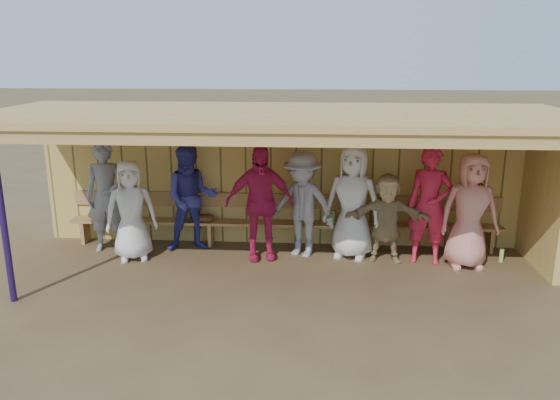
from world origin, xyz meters
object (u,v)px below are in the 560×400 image
object	(u,v)px
player_c	(191,198)
player_h	(470,211)
player_a	(107,197)
player_b	(131,210)
bench	(283,217)
player_e	(302,205)
player_g	(429,206)
player_extra	(353,202)
player_f	(387,218)
player_d	(260,203)

from	to	relation	value
player_c	player_h	distance (m)	4.59
player_a	player_b	xyz separation A→B (m)	(0.55, -0.39, -0.12)
bench	player_c	bearing A→B (deg)	-168.92
bench	player_b	bearing A→B (deg)	-161.77
player_b	player_e	distance (m)	2.83
player_h	player_a	bearing A→B (deg)	173.96
player_g	bench	xyz separation A→B (m)	(-2.41, 0.63, -0.44)
player_b	player_a	bearing A→B (deg)	125.50
player_c	player_g	world-z (taller)	player_g
player_c	player_g	bearing A→B (deg)	-17.25
player_a	player_e	world-z (taller)	player_a
player_h	player_extra	distance (m)	1.85
player_a	player_g	world-z (taller)	player_g
player_h	player_b	bearing A→B (deg)	177.73
player_a	player_c	world-z (taller)	player_a
player_c	player_e	world-z (taller)	player_c
bench	player_h	bearing A→B (deg)	-14.74
player_h	player_extra	world-z (taller)	player_extra
player_f	player_d	bearing A→B (deg)	-177.12
player_a	player_c	size ratio (longest dim) A/B	1.03
player_f	player_g	world-z (taller)	player_g
bench	player_d	bearing A→B (deg)	-118.34
player_e	bench	bearing A→B (deg)	150.74
player_f	player_h	bearing A→B (deg)	-5.35
player_extra	player_c	bearing A→B (deg)	-166.06
bench	player_a	bearing A→B (deg)	-172.15
player_h	bench	size ratio (longest dim) A/B	0.24
player_h	bench	bearing A→B (deg)	162.80
player_c	player_f	size ratio (longest dim) A/B	1.26
player_d	player_extra	xyz separation A→B (m)	(1.53, 0.17, -0.00)
player_b	player_d	xyz separation A→B (m)	(2.11, 0.17, 0.12)
player_a	player_extra	size ratio (longest dim) A/B	1.00
player_f	player_g	distance (m)	0.71
player_f	player_b	bearing A→B (deg)	-175.02
player_d	player_f	distance (m)	2.09
player_b	player_extra	distance (m)	3.65
player_c	player_e	bearing A→B (deg)	-17.28
player_d	player_e	size ratio (longest dim) A/B	1.07
player_c	player_b	bearing A→B (deg)	-163.27
player_a	player_e	size ratio (longest dim) A/B	1.07
player_e	bench	xyz separation A→B (m)	(-0.35, 0.46, -0.37)
player_c	player_d	world-z (taller)	player_d
player_d	bench	size ratio (longest dim) A/B	0.25
player_e	player_f	size ratio (longest dim) A/B	1.21
player_b	player_extra	bearing A→B (deg)	-13.51
player_a	player_d	world-z (taller)	player_a
player_e	player_h	xyz separation A→B (m)	(2.65, -0.33, 0.03)
player_a	player_extra	distance (m)	4.19
player_f	player_g	xyz separation A→B (m)	(0.67, -0.01, 0.22)
player_f	player_h	xyz separation A→B (m)	(1.27, -0.17, 0.19)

